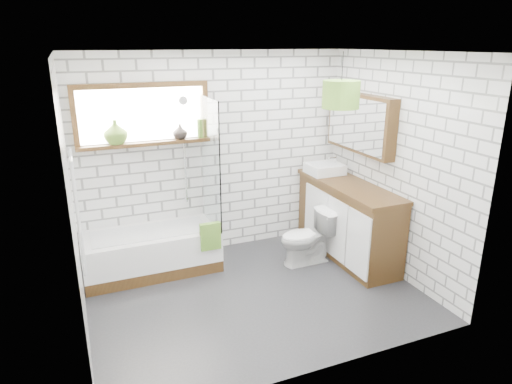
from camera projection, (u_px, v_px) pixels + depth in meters
name	position (u px, v px, depth m)	size (l,w,h in m)	color
floor	(255.00, 295.00, 4.91)	(3.40, 2.60, 0.01)	#232327
ceiling	(255.00, 51.00, 4.12)	(3.40, 2.60, 0.01)	white
wall_back	(215.00, 155.00, 5.66)	(3.40, 0.01, 2.50)	white
wall_front	(322.00, 232.00, 3.37)	(3.40, 0.01, 2.50)	white
wall_left	(71.00, 206.00, 3.90)	(0.01, 2.60, 2.50)	white
wall_right	(395.00, 167.00, 5.14)	(0.01, 2.60, 2.50)	white
window	(143.00, 115.00, 5.14)	(1.52, 0.16, 0.68)	#331F0E
towel_radiator	(78.00, 211.00, 3.93)	(0.06, 0.52, 1.00)	white
mirror_cabinet	(360.00, 123.00, 5.51)	(0.16, 1.20, 0.70)	#331F0E
shower_riser	(184.00, 151.00, 5.45)	(0.02, 0.02, 1.30)	silver
bathtub	(152.00, 252.00, 5.34)	(1.54, 0.68, 0.50)	white
shower_screen	(210.00, 163.00, 5.30)	(0.02, 0.72, 1.50)	white
towel_green	(210.00, 236.00, 5.19)	(0.24, 0.06, 0.32)	#4E7C25
towel_beige	(210.00, 236.00, 5.19)	(0.18, 0.04, 0.23)	tan
vanity	(347.00, 220.00, 5.68)	(0.54, 1.67, 0.95)	#331F0E
basin	(325.00, 169.00, 5.93)	(0.44, 0.38, 0.13)	white
tap	(335.00, 163.00, 5.97)	(0.03, 0.03, 0.14)	silver
toilet	(307.00, 238.00, 5.52)	(0.65, 0.37, 0.67)	white
vase_olive	(116.00, 134.00, 5.06)	(0.26, 0.26, 0.27)	#558127
vase_dark	(180.00, 133.00, 5.34)	(0.17, 0.17, 0.18)	black
bottle	(200.00, 130.00, 5.42)	(0.07, 0.07, 0.22)	#558127
pendant	(341.00, 95.00, 4.42)	(0.36, 0.36, 0.27)	#4E7C25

